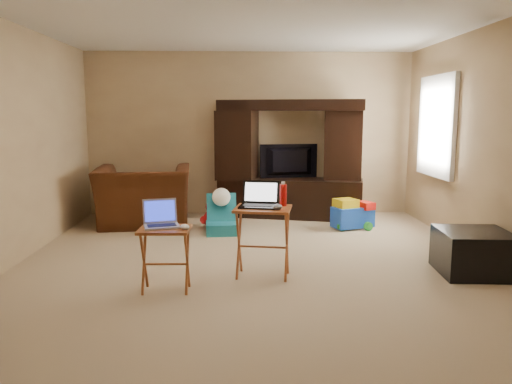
{
  "coord_description": "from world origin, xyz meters",
  "views": [
    {
      "loc": [
        -0.16,
        -5.04,
        1.55
      ],
      "look_at": [
        0.0,
        -0.2,
        0.8
      ],
      "focal_mm": 35.0,
      "sensor_mm": 36.0,
      "label": 1
    }
  ],
  "objects_px": {
    "ottoman": "(474,252)",
    "tray_table_left": "(166,260)",
    "plush_toy": "(213,214)",
    "tray_table_right": "(263,242)",
    "mouse_left": "(185,227)",
    "mouse_right": "(277,207)",
    "child_rocker": "(221,214)",
    "push_toy": "(353,213)",
    "laptop_left": "(161,214)",
    "entertainment_center": "(290,159)",
    "television": "(290,161)",
    "water_bottle": "(283,195)",
    "recliner": "(144,196)",
    "laptop_right": "(259,195)"
  },
  "relations": [
    {
      "from": "ottoman",
      "to": "tray_table_left",
      "type": "relative_size",
      "value": 1.16
    },
    {
      "from": "plush_toy",
      "to": "tray_table_right",
      "type": "distance_m",
      "value": 2.18
    },
    {
      "from": "ottoman",
      "to": "mouse_left",
      "type": "xyz_separation_m",
      "value": [
        -2.77,
        -0.47,
        0.38
      ]
    },
    {
      "from": "ottoman",
      "to": "mouse_right",
      "type": "height_order",
      "value": "mouse_right"
    },
    {
      "from": "child_rocker",
      "to": "plush_toy",
      "type": "relative_size",
      "value": 1.3
    },
    {
      "from": "plush_toy",
      "to": "push_toy",
      "type": "xyz_separation_m",
      "value": [
        1.93,
        -0.06,
        0.01
      ]
    },
    {
      "from": "tray_table_right",
      "to": "mouse_right",
      "type": "bearing_deg",
      "value": -32.24
    },
    {
      "from": "laptop_left",
      "to": "entertainment_center",
      "type": "bearing_deg",
      "value": 50.48
    },
    {
      "from": "mouse_right",
      "to": "plush_toy",
      "type": "bearing_deg",
      "value": 108.02
    },
    {
      "from": "tray_table_right",
      "to": "tray_table_left",
      "type": "bearing_deg",
      "value": -146.67
    },
    {
      "from": "push_toy",
      "to": "tray_table_right",
      "type": "height_order",
      "value": "tray_table_right"
    },
    {
      "from": "entertainment_center",
      "to": "tray_table_right",
      "type": "height_order",
      "value": "entertainment_center"
    },
    {
      "from": "television",
      "to": "push_toy",
      "type": "bearing_deg",
      "value": 123.36
    },
    {
      "from": "child_rocker",
      "to": "water_bottle",
      "type": "relative_size",
      "value": 2.51
    },
    {
      "from": "mouse_left",
      "to": "recliner",
      "type": "bearing_deg",
      "value": 107.45
    },
    {
      "from": "push_toy",
      "to": "tray_table_left",
      "type": "distance_m",
      "value": 3.27
    },
    {
      "from": "child_rocker",
      "to": "laptop_left",
      "type": "bearing_deg",
      "value": -106.24
    },
    {
      "from": "television",
      "to": "tray_table_right",
      "type": "relative_size",
      "value": 1.32
    },
    {
      "from": "recliner",
      "to": "mouse_left",
      "type": "relative_size",
      "value": 10.95
    },
    {
      "from": "push_toy",
      "to": "television",
      "type": "bearing_deg",
      "value": 110.85
    },
    {
      "from": "push_toy",
      "to": "tray_table_right",
      "type": "bearing_deg",
      "value": -144.85
    },
    {
      "from": "television",
      "to": "child_rocker",
      "type": "bearing_deg",
      "value": 38.81
    },
    {
      "from": "push_toy",
      "to": "mouse_right",
      "type": "xyz_separation_m",
      "value": [
        -1.21,
        -2.15,
        0.5
      ]
    },
    {
      "from": "plush_toy",
      "to": "laptop_left",
      "type": "relative_size",
      "value": 1.35
    },
    {
      "from": "plush_toy",
      "to": "push_toy",
      "type": "bearing_deg",
      "value": -1.85
    },
    {
      "from": "entertainment_center",
      "to": "plush_toy",
      "type": "xyz_separation_m",
      "value": [
        -1.14,
        -0.75,
        -0.68
      ]
    },
    {
      "from": "push_toy",
      "to": "tray_table_left",
      "type": "relative_size",
      "value": 0.98
    },
    {
      "from": "laptop_right",
      "to": "mouse_right",
      "type": "xyz_separation_m",
      "value": [
        0.17,
        -0.14,
        -0.09
      ]
    },
    {
      "from": "tray_table_right",
      "to": "water_bottle",
      "type": "relative_size",
      "value": 3.25
    },
    {
      "from": "child_rocker",
      "to": "ottoman",
      "type": "relative_size",
      "value": 0.79
    },
    {
      "from": "recliner",
      "to": "tray_table_right",
      "type": "xyz_separation_m",
      "value": [
        1.57,
        -2.34,
        -0.07
      ]
    },
    {
      "from": "recliner",
      "to": "child_rocker",
      "type": "distance_m",
      "value": 1.25
    },
    {
      "from": "tray_table_left",
      "to": "laptop_right",
      "type": "height_order",
      "value": "laptop_right"
    },
    {
      "from": "push_toy",
      "to": "water_bottle",
      "type": "height_order",
      "value": "water_bottle"
    },
    {
      "from": "recliner",
      "to": "laptop_left",
      "type": "distance_m",
      "value": 2.77
    },
    {
      "from": "mouse_left",
      "to": "water_bottle",
      "type": "height_order",
      "value": "water_bottle"
    },
    {
      "from": "entertainment_center",
      "to": "laptop_left",
      "type": "relative_size",
      "value": 7.21
    },
    {
      "from": "tray_table_right",
      "to": "mouse_right",
      "type": "relative_size",
      "value": 4.92
    },
    {
      "from": "child_rocker",
      "to": "push_toy",
      "type": "height_order",
      "value": "child_rocker"
    },
    {
      "from": "recliner",
      "to": "water_bottle",
      "type": "distance_m",
      "value": 2.89
    },
    {
      "from": "plush_toy",
      "to": "mouse_left",
      "type": "xyz_separation_m",
      "value": [
        -0.1,
        -2.54,
        0.39
      ]
    },
    {
      "from": "tray_table_left",
      "to": "tray_table_right",
      "type": "height_order",
      "value": "tray_table_right"
    },
    {
      "from": "ottoman",
      "to": "laptop_left",
      "type": "relative_size",
      "value": 2.21
    },
    {
      "from": "plush_toy",
      "to": "laptop_left",
      "type": "height_order",
      "value": "laptop_left"
    },
    {
      "from": "tray_table_right",
      "to": "mouse_right",
      "type": "height_order",
      "value": "mouse_right"
    },
    {
      "from": "water_bottle",
      "to": "laptop_right",
      "type": "bearing_deg",
      "value": -165.96
    },
    {
      "from": "entertainment_center",
      "to": "laptop_right",
      "type": "relative_size",
      "value": 6.07
    },
    {
      "from": "television",
      "to": "mouse_right",
      "type": "distance_m",
      "value": 3.04
    },
    {
      "from": "push_toy",
      "to": "recliner",
      "type": "bearing_deg",
      "value": 152.47
    },
    {
      "from": "mouse_right",
      "to": "water_bottle",
      "type": "height_order",
      "value": "water_bottle"
    }
  ]
}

